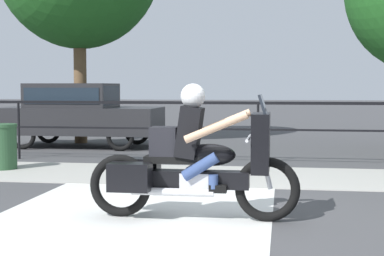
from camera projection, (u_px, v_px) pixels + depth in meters
The scene contains 7 objects.
ground_plane at pixel (239, 221), 6.80m from camera, with size 120.00×120.00×0.00m, color #424244.
sidewalk_band at pixel (253, 176), 10.15m from camera, with size 44.00×2.40×0.01m, color #A8A59E.
crosswalk_band at pixel (127, 221), 6.80m from camera, with size 3.32×6.00×0.01m, color silver.
fence_railing at pixel (258, 115), 11.78m from camera, with size 36.00×0.05×1.25m.
motorcycle at pixel (194, 160), 6.86m from camera, with size 2.49×0.76×1.59m.
parked_car at pixel (78, 111), 15.08m from camera, with size 4.02×1.76×1.63m.
trash_bin at pixel (3, 147), 11.01m from camera, with size 0.53×0.53×0.85m.
Camera 1 is at (0.49, -6.71, 1.56)m, focal length 55.00 mm.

